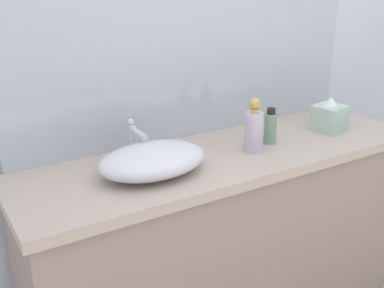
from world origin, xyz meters
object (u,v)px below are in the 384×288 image
object	(u,v)px
sink_basin	(153,160)
tissue_box	(330,116)
soap_dispenser	(254,129)
lotion_bottle	(270,127)

from	to	relation	value
sink_basin	tissue_box	size ratio (longest dim) A/B	2.61
sink_basin	soap_dispenser	distance (m)	0.45
soap_dispenser	lotion_bottle	world-z (taller)	soap_dispenser
lotion_bottle	tissue_box	bearing A→B (deg)	-2.35
soap_dispenser	lotion_bottle	xyz separation A→B (m)	(0.12, 0.04, -0.02)
sink_basin	lotion_bottle	world-z (taller)	lotion_bottle
soap_dispenser	tissue_box	world-z (taller)	soap_dispenser
sink_basin	lotion_bottle	bearing A→B (deg)	2.68
soap_dispenser	tissue_box	bearing A→B (deg)	2.71
sink_basin	soap_dispenser	world-z (taller)	soap_dispenser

